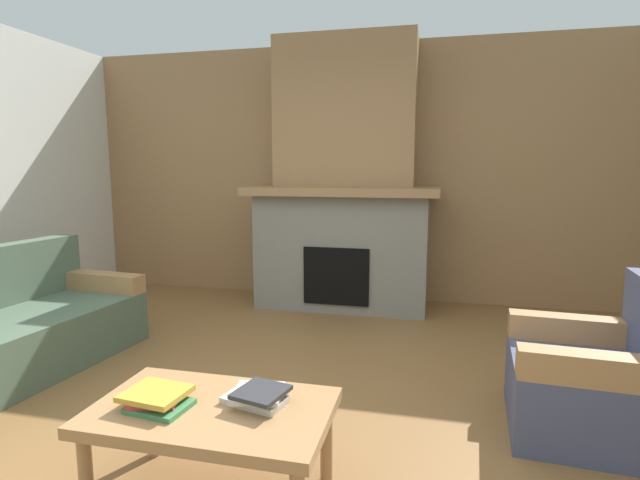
# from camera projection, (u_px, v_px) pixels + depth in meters

# --- Properties ---
(ground) EXTENTS (9.00, 9.00, 0.00)m
(ground) POSITION_uv_depth(u_px,v_px,m) (253.00, 435.00, 2.64)
(ground) COLOR brown
(wall_back_wood_panel) EXTENTS (6.00, 0.12, 2.70)m
(wall_back_wood_panel) POSITION_uv_depth(u_px,v_px,m) (350.00, 174.00, 5.33)
(wall_back_wood_panel) COLOR #997047
(wall_back_wood_panel) RESTS_ON ground
(fireplace) EXTENTS (1.90, 0.82, 2.70)m
(fireplace) POSITION_uv_depth(u_px,v_px,m) (344.00, 193.00, 4.99)
(fireplace) COLOR gray
(fireplace) RESTS_ON ground
(couch) EXTENTS (1.01, 1.87, 0.85)m
(couch) POSITION_uv_depth(u_px,v_px,m) (5.00, 333.00, 3.39)
(couch) COLOR #4C604C
(couch) RESTS_ON ground
(armchair) EXTENTS (0.81, 0.81, 0.85)m
(armchair) POSITION_uv_depth(u_px,v_px,m) (596.00, 381.00, 2.62)
(armchair) COLOR #474C6B
(armchair) RESTS_ON ground
(coffee_table) EXTENTS (1.00, 0.60, 0.43)m
(coffee_table) POSITION_uv_depth(u_px,v_px,m) (212.00, 418.00, 2.07)
(coffee_table) COLOR #A87A4C
(coffee_table) RESTS_ON ground
(book_stack_near_edge) EXTENTS (0.29, 0.27, 0.07)m
(book_stack_near_edge) POSITION_uv_depth(u_px,v_px,m) (157.00, 398.00, 2.06)
(book_stack_near_edge) COLOR #3D7F4C
(book_stack_near_edge) RESTS_ON coffee_table
(book_stack_center) EXTENTS (0.30, 0.26, 0.07)m
(book_stack_center) POSITION_uv_depth(u_px,v_px,m) (257.00, 396.00, 2.08)
(book_stack_center) COLOR beige
(book_stack_center) RESTS_ON coffee_table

